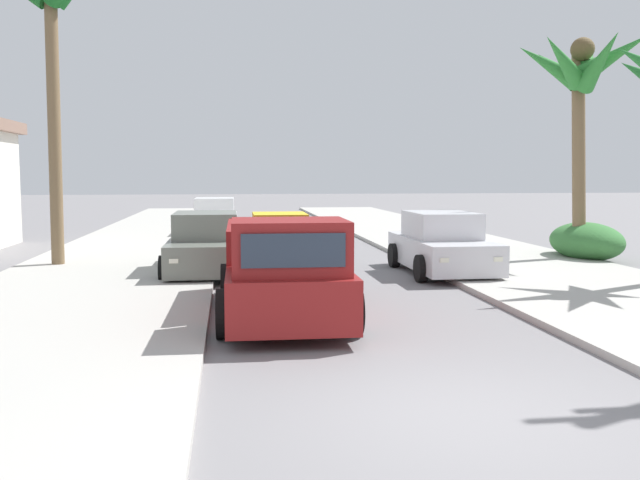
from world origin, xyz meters
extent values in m
plane|color=slate|center=(0.00, 0.00, 0.00)|extent=(160.00, 160.00, 0.00)
cube|color=#B2AFA8|center=(-5.26, 12.00, 0.06)|extent=(5.17, 60.00, 0.12)
cube|color=#B2AFA8|center=(5.26, 12.00, 0.06)|extent=(5.17, 60.00, 0.12)
cube|color=silver|center=(-4.07, 12.00, 0.05)|extent=(0.16, 60.00, 0.10)
cube|color=silver|center=(4.07, 12.00, 0.05)|extent=(0.16, 60.00, 0.10)
cube|color=maroon|center=(-1.40, 5.14, 0.60)|extent=(1.99, 5.13, 0.80)
cube|color=maroon|center=(-1.42, 3.54, 1.40)|extent=(1.74, 1.52, 0.80)
cube|color=#283342|center=(-1.41, 4.30, 1.42)|extent=(1.38, 0.08, 0.44)
cube|color=#283342|center=(-1.43, 2.78, 1.42)|extent=(1.46, 0.08, 0.48)
cube|color=maroon|center=(-0.47, 5.98, 1.28)|extent=(0.15, 3.30, 0.56)
cube|color=maroon|center=(-2.29, 6.01, 1.28)|extent=(0.15, 3.30, 0.56)
cube|color=maroon|center=(-1.36, 7.65, 1.28)|extent=(1.88, 0.13, 0.56)
cube|color=silver|center=(-1.36, 7.74, 0.44)|extent=(1.83, 0.15, 0.20)
cylinder|color=black|center=(-0.44, 3.59, 0.38)|extent=(0.27, 0.76, 0.76)
cylinder|color=black|center=(-2.40, 3.62, 0.38)|extent=(0.27, 0.76, 0.76)
cylinder|color=black|center=(-0.40, 6.53, 0.38)|extent=(0.27, 0.76, 0.76)
cylinder|color=black|center=(-2.35, 6.55, 0.38)|extent=(0.27, 0.76, 0.76)
cube|color=red|center=(-0.61, 7.70, 0.74)|extent=(0.22, 0.04, 0.18)
cube|color=red|center=(-2.11, 7.72, 0.74)|extent=(0.22, 0.04, 0.18)
cube|color=gold|center=(-1.38, 6.01, 1.38)|extent=(0.99, 1.16, 0.76)
cube|color=silver|center=(2.96, 9.81, 0.54)|extent=(1.76, 4.20, 0.72)
cube|color=silver|center=(2.96, 9.91, 1.22)|extent=(1.52, 2.10, 0.64)
cube|color=#283342|center=(2.96, 8.94, 1.20)|extent=(1.37, 0.08, 0.52)
cube|color=#283342|center=(2.96, 10.88, 1.20)|extent=(1.34, 0.08, 0.50)
cylinder|color=black|center=(3.86, 8.51, 0.32)|extent=(0.22, 0.64, 0.64)
cylinder|color=black|center=(2.06, 8.51, 0.32)|extent=(0.22, 0.64, 0.64)
cylinder|color=black|center=(3.86, 11.11, 0.32)|extent=(0.22, 0.64, 0.64)
cylinder|color=black|center=(2.06, 11.11, 0.32)|extent=(0.22, 0.64, 0.64)
cube|color=red|center=(3.59, 11.92, 0.64)|extent=(0.20, 0.04, 0.12)
cube|color=white|center=(3.58, 7.70, 0.61)|extent=(0.20, 0.04, 0.10)
cube|color=red|center=(2.32, 11.92, 0.64)|extent=(0.20, 0.04, 0.12)
cube|color=white|center=(2.34, 7.70, 0.61)|extent=(0.20, 0.04, 0.10)
cube|color=slate|center=(-2.89, 10.42, 0.54)|extent=(1.78, 4.21, 0.72)
cube|color=slate|center=(-2.89, 10.52, 1.22)|extent=(1.53, 2.11, 0.64)
cube|color=#283342|center=(-2.89, 9.55, 1.20)|extent=(1.37, 0.09, 0.52)
cube|color=#283342|center=(-2.88, 11.49, 1.20)|extent=(1.34, 0.09, 0.50)
cylinder|color=black|center=(-1.99, 9.12, 0.32)|extent=(0.22, 0.64, 0.64)
cylinder|color=black|center=(-3.80, 9.13, 0.32)|extent=(0.22, 0.64, 0.64)
cylinder|color=black|center=(-1.98, 11.72, 0.32)|extent=(0.22, 0.64, 0.64)
cylinder|color=black|center=(-3.79, 11.73, 0.32)|extent=(0.22, 0.64, 0.64)
cube|color=red|center=(-2.25, 12.53, 0.64)|extent=(0.20, 0.04, 0.12)
cube|color=white|center=(-2.28, 8.31, 0.61)|extent=(0.20, 0.04, 0.10)
cube|color=red|center=(-3.51, 12.54, 0.64)|extent=(0.20, 0.04, 0.12)
cube|color=white|center=(-3.51, 8.32, 0.61)|extent=(0.20, 0.04, 0.10)
cube|color=silver|center=(-2.88, 21.03, 0.54)|extent=(1.83, 4.23, 0.72)
cube|color=silver|center=(-2.88, 21.13, 1.22)|extent=(1.55, 2.12, 0.64)
cube|color=#283342|center=(-2.90, 20.16, 1.20)|extent=(1.37, 0.10, 0.52)
cube|color=#283342|center=(-2.87, 22.10, 1.20)|extent=(1.34, 0.10, 0.50)
cylinder|color=black|center=(-2.00, 19.71, 0.32)|extent=(0.23, 0.64, 0.64)
cylinder|color=black|center=(-3.81, 19.74, 0.32)|extent=(0.23, 0.64, 0.64)
cylinder|color=black|center=(-1.96, 22.31, 0.32)|extent=(0.23, 0.64, 0.64)
cylinder|color=black|center=(-3.76, 22.34, 0.32)|extent=(0.23, 0.64, 0.64)
cube|color=red|center=(-2.21, 23.13, 0.64)|extent=(0.20, 0.04, 0.12)
cube|color=white|center=(-2.30, 18.91, 0.61)|extent=(0.20, 0.04, 0.10)
cube|color=red|center=(-3.48, 23.15, 0.64)|extent=(0.20, 0.04, 0.12)
cube|color=white|center=(-3.53, 18.93, 0.61)|extent=(0.20, 0.04, 0.10)
cylinder|color=brown|center=(7.58, 11.82, 2.99)|extent=(0.37, 0.84, 5.98)
cone|color=#2D7F33|center=(8.33, 11.85, 5.73)|extent=(1.61, 0.61, 1.19)
cone|color=#2D7F33|center=(8.11, 12.47, 5.66)|extent=(1.53, 1.69, 1.31)
cone|color=#2D7F33|center=(7.24, 12.64, 5.57)|extent=(1.19, 1.86, 1.47)
cone|color=#2D7F33|center=(6.69, 12.10, 5.58)|extent=(1.95, 1.08, 1.47)
cone|color=#2D7F33|center=(6.73, 11.25, 5.56)|extent=(2.01, 1.61, 1.51)
cone|color=#2D7F33|center=(7.55, 10.79, 5.50)|extent=(0.62, 2.05, 1.61)
cone|color=#2D7F33|center=(8.05, 10.92, 5.68)|extent=(1.47, 2.12, 1.30)
sphere|color=brown|center=(7.58, 11.82, 5.97)|extent=(0.66, 0.66, 0.66)
cylinder|color=brown|center=(-6.80, 12.15, 3.86)|extent=(0.33, 0.56, 7.74)
ellipsoid|color=#387538|center=(7.90, 11.82, 0.55)|extent=(1.80, 2.80, 1.10)
camera|label=1|loc=(-2.31, -6.69, 2.48)|focal=38.56mm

